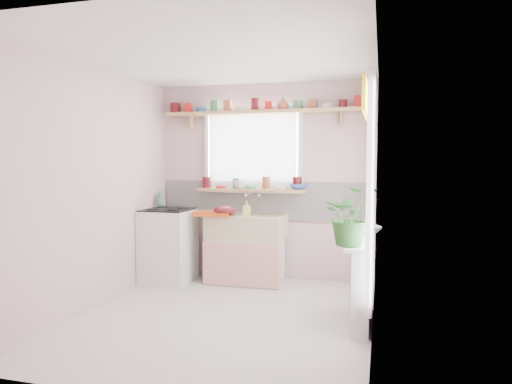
# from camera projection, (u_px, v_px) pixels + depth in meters

# --- Properties ---
(room) EXTENTS (3.20, 3.20, 3.20)m
(room) POSITION_uv_depth(u_px,v_px,m) (306.00, 174.00, 4.99)
(room) COLOR silver
(room) RESTS_ON ground
(sink_unit) EXTENTS (0.95, 0.65, 1.11)m
(sink_unit) POSITION_uv_depth(u_px,v_px,m) (247.00, 248.00, 5.69)
(sink_unit) COLOR white
(sink_unit) RESTS_ON ground
(cooker) EXTENTS (0.58, 0.58, 0.93)m
(cooker) POSITION_uv_depth(u_px,v_px,m) (168.00, 245.00, 5.70)
(cooker) COLOR white
(cooker) RESTS_ON ground
(radiator_ledge) EXTENTS (0.22, 0.95, 0.78)m
(radiator_ledge) POSITION_uv_depth(u_px,v_px,m) (362.00, 281.00, 4.26)
(radiator_ledge) COLOR white
(radiator_ledge) RESTS_ON ground
(windowsill) EXTENTS (1.40, 0.22, 0.04)m
(windowsill) POSITION_uv_depth(u_px,v_px,m) (251.00, 190.00, 5.82)
(windowsill) COLOR tan
(windowsill) RESTS_ON room
(pine_shelf) EXTENTS (2.52, 0.24, 0.04)m
(pine_shelf) POSITION_uv_depth(u_px,v_px,m) (262.00, 112.00, 5.70)
(pine_shelf) COLOR tan
(pine_shelf) RESTS_ON room
(shelf_crockery) EXTENTS (2.47, 0.11, 0.12)m
(shelf_crockery) POSITION_uv_depth(u_px,v_px,m) (262.00, 106.00, 5.69)
(shelf_crockery) COLOR #590F14
(shelf_crockery) RESTS_ON pine_shelf
(sill_crockery) EXTENTS (1.35, 0.11, 0.12)m
(sill_crockery) POSITION_uv_depth(u_px,v_px,m) (249.00, 184.00, 5.82)
(sill_crockery) COLOR #590F14
(sill_crockery) RESTS_ON windowsill
(dish_tray) EXTENTS (0.47, 0.37, 0.04)m
(dish_tray) POSITION_uv_depth(u_px,v_px,m) (213.00, 213.00, 5.57)
(dish_tray) COLOR #CD4C12
(dish_tray) RESTS_ON sink_unit
(colander) EXTENTS (0.35, 0.35, 0.12)m
(colander) POSITION_uv_depth(u_px,v_px,m) (225.00, 211.00, 5.53)
(colander) COLOR #5C0F19
(colander) RESTS_ON sink_unit
(jade_plant) EXTENTS (0.54, 0.49, 0.52)m
(jade_plant) POSITION_uv_depth(u_px,v_px,m) (351.00, 216.00, 3.97)
(jade_plant) COLOR #2A6026
(jade_plant) RESTS_ON radiator_ledge
(fruit_bowl) EXTENTS (0.44, 0.44, 0.08)m
(fruit_bowl) POSITION_uv_depth(u_px,v_px,m) (364.00, 230.00, 4.61)
(fruit_bowl) COLOR silver
(fruit_bowl) RESTS_ON radiator_ledge
(herb_pot) EXTENTS (0.14, 0.11, 0.23)m
(herb_pot) POSITION_uv_depth(u_px,v_px,m) (351.00, 233.00, 3.96)
(herb_pot) COLOR #2E6F2C
(herb_pot) RESTS_ON radiator_ledge
(soap_bottle_sink) EXTENTS (0.09, 0.10, 0.18)m
(soap_bottle_sink) POSITION_uv_depth(u_px,v_px,m) (247.00, 209.00, 5.45)
(soap_bottle_sink) COLOR #E1D164
(soap_bottle_sink) RESTS_ON sink_unit
(sill_cup) EXTENTS (0.17, 0.17, 0.11)m
(sill_cup) POSITION_uv_depth(u_px,v_px,m) (240.00, 184.00, 5.79)
(sill_cup) COLOR beige
(sill_cup) RESTS_ON windowsill
(sill_bowl) EXTENTS (0.29, 0.29, 0.07)m
(sill_bowl) POSITION_uv_depth(u_px,v_px,m) (298.00, 187.00, 5.63)
(sill_bowl) COLOR #3458AB
(sill_bowl) RESTS_ON windowsill
(shelf_vase) EXTENTS (0.15, 0.15, 0.15)m
(shelf_vase) POSITION_uv_depth(u_px,v_px,m) (283.00, 103.00, 5.56)
(shelf_vase) COLOR #9E4930
(shelf_vase) RESTS_ON pine_shelf
(cooker_bottle) EXTENTS (0.11, 0.11, 0.23)m
(cooker_bottle) POSITION_uv_depth(u_px,v_px,m) (160.00, 198.00, 5.93)
(cooker_bottle) COLOR #3D7B54
(cooker_bottle) RESTS_ON cooker
(fruit) EXTENTS (0.20, 0.14, 0.10)m
(fruit) POSITION_uv_depth(u_px,v_px,m) (364.00, 224.00, 4.61)
(fruit) COLOR orange
(fruit) RESTS_ON fruit_bowl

